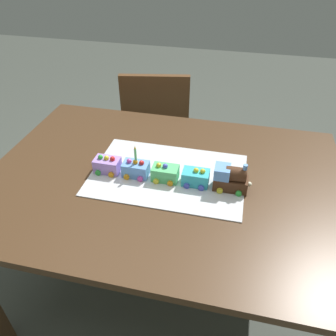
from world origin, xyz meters
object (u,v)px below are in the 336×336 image
(dining_table, at_px, (163,197))
(cake_car_hopper_mint_green, at_px, (165,173))
(cake_car_tanker_turquoise, at_px, (196,177))
(cake_car_caboose_sky_blue, at_px, (136,169))
(chair, at_px, (157,126))
(birthday_candle, at_px, (135,153))
(cake_car_gondola_lavender, at_px, (107,165))
(cake_locomotive, at_px, (231,178))

(dining_table, bearing_deg, cake_car_hopper_mint_green, 127.51)
(dining_table, distance_m, cake_car_hopper_mint_green, 0.14)
(cake_car_tanker_turquoise, height_order, cake_car_caboose_sky_blue, same)
(dining_table, height_order, chair, chair)
(birthday_candle, bearing_deg, dining_table, -172.19)
(cake_car_tanker_turquoise, bearing_deg, chair, -65.97)
(cake_car_hopper_mint_green, height_order, cake_car_gondola_lavender, same)
(cake_car_caboose_sky_blue, relative_size, birthday_candle, 1.58)
(chair, xyz_separation_m, cake_car_hopper_mint_green, (-0.26, 0.85, 0.30))
(cake_car_hopper_mint_green, distance_m, birthday_candle, 0.14)
(chair, xyz_separation_m, cake_car_gondola_lavender, (-0.02, 0.85, 0.30))
(cake_car_hopper_mint_green, bearing_deg, birthday_candle, -0.00)
(cake_locomotive, height_order, cake_car_hopper_mint_green, cake_locomotive)
(cake_locomotive, relative_size, cake_car_caboose_sky_blue, 1.40)
(dining_table, distance_m, chair, 0.88)
(cake_car_tanker_turquoise, xyz_separation_m, cake_car_gondola_lavender, (0.35, 0.00, 0.00))
(cake_car_tanker_turquoise, bearing_deg, birthday_candle, -0.00)
(chair, xyz_separation_m, cake_car_caboose_sky_blue, (-0.14, 0.85, 0.30))
(chair, relative_size, cake_locomotive, 6.14)
(dining_table, bearing_deg, birthday_candle, 7.81)
(cake_car_caboose_sky_blue, xyz_separation_m, birthday_candle, (-0.00, -0.00, 0.07))
(chair, relative_size, cake_car_caboose_sky_blue, 8.60)
(cake_car_tanker_turquoise, bearing_deg, dining_table, -6.26)
(cake_car_caboose_sky_blue, height_order, cake_car_gondola_lavender, same)
(chair, relative_size, cake_car_gondola_lavender, 8.60)
(dining_table, bearing_deg, cake_locomotive, 176.84)
(cake_car_gondola_lavender, bearing_deg, cake_car_tanker_turquoise, -180.00)
(dining_table, distance_m, cake_car_gondola_lavender, 0.27)
(dining_table, relative_size, cake_car_tanker_turquoise, 14.00)
(birthday_candle, bearing_deg, chair, -80.35)
(cake_car_gondola_lavender, bearing_deg, birthday_candle, -180.00)
(dining_table, height_order, cake_car_gondola_lavender, cake_car_gondola_lavender)
(cake_car_tanker_turquoise, relative_size, cake_car_gondola_lavender, 1.00)
(cake_car_hopper_mint_green, distance_m, cake_car_caboose_sky_blue, 0.12)
(chair, xyz_separation_m, cake_locomotive, (-0.51, 0.85, 0.32))
(cake_car_gondola_lavender, distance_m, birthday_candle, 0.14)
(cake_locomotive, relative_size, cake_car_gondola_lavender, 1.40)
(cake_car_hopper_mint_green, height_order, cake_car_caboose_sky_blue, same)
(cake_locomotive, height_order, cake_car_tanker_turquoise, cake_locomotive)
(birthday_candle, bearing_deg, cake_car_caboose_sky_blue, 0.00)
(cake_locomotive, distance_m, birthday_candle, 0.37)
(cake_car_gondola_lavender, bearing_deg, chair, -88.40)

